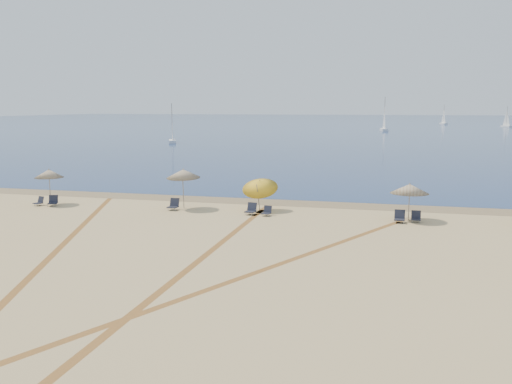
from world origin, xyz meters
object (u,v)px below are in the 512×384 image
chair_2 (39,202)px  chair_4 (174,205)px  umbrella_2 (183,174)px  chair_7 (400,217)px  sailboat_1 (506,121)px  umbrella_3 (260,185)px  chair_5 (251,209)px  chair_6 (267,211)px  umbrella_4 (410,189)px  sailboat_0 (172,131)px  chair_8 (416,217)px  sailboat_3 (384,121)px  sailboat_2 (444,118)px  chair_3 (53,201)px  umbrella_1 (49,174)px

chair_2 → chair_4: bearing=22.5°
umbrella_2 → chair_7: size_ratio=3.70×
umbrella_2 → sailboat_1: size_ratio=0.40×
chair_2 → umbrella_3: bearing=24.7°
chair_5 → chair_6: bearing=-0.5°
umbrella_4 → sailboat_0: (-40.22, 61.06, 0.28)m
chair_8 → sailboat_3: bearing=93.1°
sailboat_3 → chair_6: bearing=-100.8°
sailboat_1 → sailboat_2: sailboat_2 is taller
sailboat_0 → sailboat_2: bearing=41.7°
chair_8 → sailboat_2: sailboat_2 is taller
sailboat_3 → chair_8: bearing=-96.6°
sailboat_1 → chair_2: bearing=-136.0°
chair_6 → umbrella_3: bearing=129.7°
umbrella_3 → sailboat_0: bearing=117.2°
umbrella_3 → sailboat_1: (43.75, 157.72, 0.32)m
chair_5 → chair_3: bearing=-169.8°
umbrella_2 → chair_2: (-9.91, -1.30, -2.04)m
chair_8 → chair_2: bearing=-177.2°
chair_2 → sailboat_1: bearing=87.9°
chair_3 → sailboat_0: sailboat_0 is taller
umbrella_1 → chair_5: size_ratio=3.15×
umbrella_2 → umbrella_4: (14.19, -0.33, -0.43)m
chair_6 → chair_2: bearing=-168.5°
umbrella_2 → chair_2: bearing=-172.5°
umbrella_1 → sailboat_3: 122.19m
chair_2 → chair_3: size_ratio=0.84×
chair_4 → sailboat_1: sailboat_1 is taller
chair_8 → chair_4: bearing=-179.0°
umbrella_1 → umbrella_4: umbrella_1 is taller
umbrella_3 → chair_2: umbrella_3 is taller
sailboat_0 → sailboat_2: size_ratio=0.98×
chair_4 → chair_7: (14.16, -0.48, -0.01)m
chair_3 → chair_4: (8.45, 0.60, 0.02)m
umbrella_3 → chair_5: 1.88m
umbrella_4 → chair_4: (-14.67, -0.24, -1.55)m
umbrella_1 → chair_8: (24.04, 0.04, -1.83)m
chair_3 → umbrella_1: bearing=116.6°
umbrella_3 → chair_6: (0.80, -1.43, -1.42)m
umbrella_2 → chair_7: bearing=-4.4°
sailboat_3 → umbrella_3: bearing=-101.2°
chair_6 → sailboat_2: bearing=92.4°
chair_2 → chair_3: bearing=25.5°
chair_3 → chair_4: chair_4 is taller
sailboat_1 → sailboat_3: sailboat_3 is taller
chair_6 → chair_8: size_ratio=1.03×
chair_7 → chair_8: (0.92, 0.37, -0.03)m
chair_5 → chair_7: size_ratio=1.08×
sailboat_3 → sailboat_1: bearing=37.1°
chair_4 → umbrella_3: bearing=12.9°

